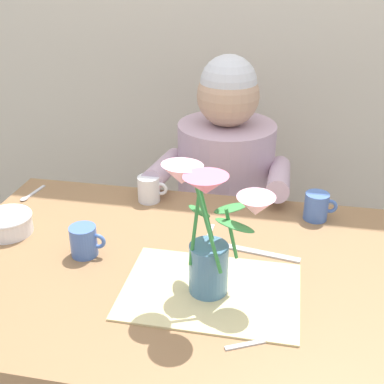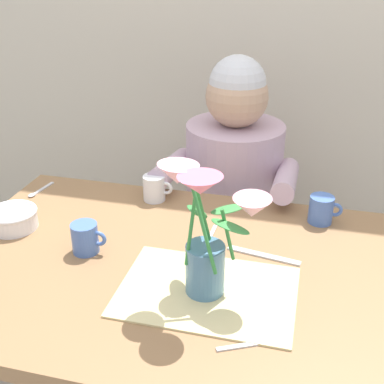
{
  "view_description": "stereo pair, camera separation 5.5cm",
  "coord_description": "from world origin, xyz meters",
  "px_view_note": "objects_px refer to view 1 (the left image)",
  "views": [
    {
      "loc": [
        0.23,
        -0.99,
        1.45
      ],
      "look_at": [
        0.03,
        0.05,
        0.92
      ],
      "focal_mm": 46.4,
      "sensor_mm": 36.0,
      "label": 1
    },
    {
      "loc": [
        0.29,
        -0.98,
        1.45
      ],
      "look_at": [
        0.03,
        0.05,
        0.92
      ],
      "focal_mm": 46.4,
      "sensor_mm": 36.0,
      "label": 2
    }
  ],
  "objects_px": {
    "dinner_knife": "(263,253)",
    "ceramic_mug": "(149,189)",
    "seated_person": "(224,211)",
    "tea_cup": "(317,206)",
    "flower_vase": "(211,226)",
    "coffee_cup": "(84,242)",
    "ceramic_bowl": "(8,223)"
  },
  "relations": [
    {
      "from": "seated_person",
      "to": "ceramic_mug",
      "type": "relative_size",
      "value": 12.2
    },
    {
      "from": "ceramic_bowl",
      "to": "flower_vase",
      "type": "bearing_deg",
      "value": -14.77
    },
    {
      "from": "ceramic_bowl",
      "to": "coffee_cup",
      "type": "height_order",
      "value": "coffee_cup"
    },
    {
      "from": "seated_person",
      "to": "flower_vase",
      "type": "bearing_deg",
      "value": -81.78
    },
    {
      "from": "seated_person",
      "to": "coffee_cup",
      "type": "height_order",
      "value": "seated_person"
    },
    {
      "from": "coffee_cup",
      "to": "ceramic_bowl",
      "type": "bearing_deg",
      "value": 165.54
    },
    {
      "from": "flower_vase",
      "to": "coffee_cup",
      "type": "height_order",
      "value": "flower_vase"
    },
    {
      "from": "ceramic_bowl",
      "to": "coffee_cup",
      "type": "relative_size",
      "value": 1.46
    },
    {
      "from": "flower_vase",
      "to": "ceramic_bowl",
      "type": "relative_size",
      "value": 2.35
    },
    {
      "from": "coffee_cup",
      "to": "ceramic_mug",
      "type": "bearing_deg",
      "value": 75.95
    },
    {
      "from": "seated_person",
      "to": "coffee_cup",
      "type": "bearing_deg",
      "value": -110.74
    },
    {
      "from": "flower_vase",
      "to": "tea_cup",
      "type": "height_order",
      "value": "flower_vase"
    },
    {
      "from": "tea_cup",
      "to": "coffee_cup",
      "type": "bearing_deg",
      "value": -152.13
    },
    {
      "from": "ceramic_bowl",
      "to": "coffee_cup",
      "type": "distance_m",
      "value": 0.26
    },
    {
      "from": "dinner_knife",
      "to": "coffee_cup",
      "type": "bearing_deg",
      "value": -158.81
    },
    {
      "from": "seated_person",
      "to": "dinner_knife",
      "type": "distance_m",
      "value": 0.58
    },
    {
      "from": "seated_person",
      "to": "coffee_cup",
      "type": "relative_size",
      "value": 12.2
    },
    {
      "from": "dinner_knife",
      "to": "ceramic_mug",
      "type": "distance_m",
      "value": 0.43
    },
    {
      "from": "flower_vase",
      "to": "dinner_knife",
      "type": "bearing_deg",
      "value": 59.47
    },
    {
      "from": "dinner_knife",
      "to": "seated_person",
      "type": "bearing_deg",
      "value": 117.18
    },
    {
      "from": "flower_vase",
      "to": "ceramic_bowl",
      "type": "distance_m",
      "value": 0.62
    },
    {
      "from": "seated_person",
      "to": "tea_cup",
      "type": "height_order",
      "value": "seated_person"
    },
    {
      "from": "flower_vase",
      "to": "coffee_cup",
      "type": "xyz_separation_m",
      "value": [
        -0.34,
        0.09,
        -0.14
      ]
    },
    {
      "from": "seated_person",
      "to": "tea_cup",
      "type": "xyz_separation_m",
      "value": [
        0.3,
        -0.31,
        0.22
      ]
    },
    {
      "from": "tea_cup",
      "to": "flower_vase",
      "type": "bearing_deg",
      "value": -121.48
    },
    {
      "from": "ceramic_mug",
      "to": "flower_vase",
      "type": "bearing_deg",
      "value": -58.14
    },
    {
      "from": "ceramic_bowl",
      "to": "ceramic_mug",
      "type": "height_order",
      "value": "ceramic_mug"
    },
    {
      "from": "ceramic_bowl",
      "to": "dinner_knife",
      "type": "bearing_deg",
      "value": 2.35
    },
    {
      "from": "ceramic_mug",
      "to": "tea_cup",
      "type": "xyz_separation_m",
      "value": [
        0.5,
        -0.02,
        0.0
      ]
    },
    {
      "from": "flower_vase",
      "to": "seated_person",
      "type": "bearing_deg",
      "value": 94.88
    },
    {
      "from": "tea_cup",
      "to": "coffee_cup",
      "type": "height_order",
      "value": "same"
    },
    {
      "from": "dinner_knife",
      "to": "ceramic_mug",
      "type": "height_order",
      "value": "ceramic_mug"
    }
  ]
}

